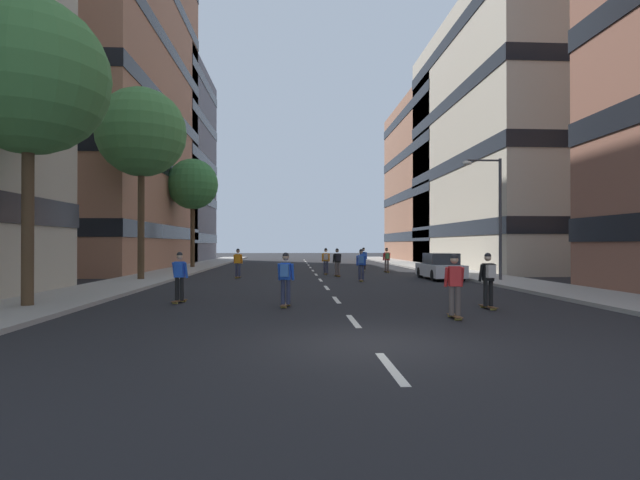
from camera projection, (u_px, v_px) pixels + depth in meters
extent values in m
plane|color=black|center=(314.00, 273.00, 35.60)|extent=(152.53, 152.53, 0.00)
cube|color=#9E9991|center=(184.00, 270.00, 38.21)|extent=(3.44, 69.91, 0.14)
cube|color=#9E9991|center=(437.00, 269.00, 39.35)|extent=(3.44, 69.91, 0.14)
cube|color=silver|center=(391.00, 368.00, 8.23)|extent=(0.16, 2.20, 0.01)
cube|color=silver|center=(353.00, 321.00, 13.22)|extent=(0.16, 2.20, 0.01)
cube|color=silver|center=(336.00, 300.00, 18.21)|extent=(0.16, 2.20, 0.01)
cube|color=silver|center=(327.00, 288.00, 23.20)|extent=(0.16, 2.20, 0.01)
cube|color=silver|center=(320.00, 280.00, 28.19)|extent=(0.16, 2.20, 0.01)
cube|color=silver|center=(316.00, 275.00, 33.18)|extent=(0.16, 2.20, 0.01)
cube|color=silver|center=(313.00, 271.00, 38.18)|extent=(0.16, 2.20, 0.01)
cube|color=silver|center=(310.00, 267.00, 43.17)|extent=(0.16, 2.20, 0.01)
cube|color=silver|center=(308.00, 265.00, 48.16)|extent=(0.16, 2.20, 0.01)
cube|color=silver|center=(307.00, 263.00, 53.15)|extent=(0.16, 2.20, 0.01)
cube|color=silver|center=(305.00, 261.00, 58.14)|extent=(0.16, 2.20, 0.01)
cube|color=silver|center=(304.00, 260.00, 63.13)|extent=(0.16, 2.20, 0.01)
cube|color=#9E6B51|center=(84.00, 54.00, 40.76)|extent=(14.16, 23.68, 35.29)
cube|color=black|center=(83.00, 232.00, 40.65)|extent=(14.28, 23.80, 1.10)
cube|color=black|center=(83.00, 171.00, 40.69)|extent=(14.28, 23.80, 1.10)
cube|color=black|center=(84.00, 109.00, 40.73)|extent=(14.28, 23.80, 1.10)
cube|color=black|center=(84.00, 48.00, 40.77)|extent=(14.28, 23.80, 1.10)
cube|color=slate|center=(144.00, 165.00, 57.51)|extent=(14.16, 16.19, 22.51)
cube|color=black|center=(144.00, 238.00, 57.45)|extent=(14.28, 16.31, 1.10)
cube|color=black|center=(144.00, 199.00, 57.48)|extent=(14.28, 16.31, 1.10)
cube|color=black|center=(144.00, 161.00, 57.52)|extent=(14.28, 16.31, 1.10)
cube|color=black|center=(144.00, 122.00, 57.55)|extent=(14.28, 16.31, 1.10)
cube|color=black|center=(145.00, 83.00, 57.59)|extent=(14.28, 16.31, 1.10)
cube|color=#BCB29E|center=(527.00, 143.00, 42.86)|extent=(14.16, 23.71, 21.52)
cube|color=black|center=(527.00, 230.00, 42.81)|extent=(14.28, 23.83, 1.10)
cube|color=black|center=(527.00, 168.00, 42.85)|extent=(14.28, 23.83, 1.10)
cube|color=black|center=(527.00, 106.00, 42.89)|extent=(14.28, 23.83, 1.10)
cube|color=black|center=(527.00, 44.00, 42.93)|extent=(14.28, 23.83, 1.10)
cube|color=#9E6B51|center=(461.00, 180.00, 59.66)|extent=(14.16, 23.12, 19.39)
cube|color=black|center=(461.00, 237.00, 59.61)|extent=(14.28, 23.24, 1.10)
cube|color=black|center=(461.00, 197.00, 59.64)|extent=(14.28, 23.24, 1.10)
cube|color=black|center=(461.00, 156.00, 59.68)|extent=(14.28, 23.24, 1.10)
cube|color=black|center=(461.00, 116.00, 59.72)|extent=(14.28, 23.24, 1.10)
cube|color=silver|center=(440.00, 270.00, 28.78)|extent=(1.80, 4.40, 0.70)
cube|color=#2D3338|center=(441.00, 259.00, 28.64)|extent=(1.60, 2.10, 0.64)
cylinder|color=black|center=(420.00, 272.00, 30.18)|extent=(0.22, 0.64, 0.64)
cylinder|color=black|center=(446.00, 272.00, 30.27)|extent=(0.22, 0.64, 0.64)
cylinder|color=black|center=(434.00, 275.00, 27.29)|extent=(0.22, 0.64, 0.64)
cylinder|color=black|center=(462.00, 275.00, 27.38)|extent=(0.22, 0.64, 0.64)
cylinder|color=#4C3823|center=(193.00, 234.00, 41.40)|extent=(0.36, 0.36, 5.45)
sphere|color=#387A3D|center=(193.00, 184.00, 41.43)|extent=(4.21, 4.21, 4.21)
cylinder|color=#4C3823|center=(141.00, 221.00, 27.21)|extent=(0.36, 0.36, 6.36)
sphere|color=#478442|center=(141.00, 132.00, 27.25)|extent=(4.86, 4.86, 4.86)
cylinder|color=#4C3823|center=(28.00, 218.00, 15.52)|extent=(0.36, 0.36, 5.48)
sphere|color=#478442|center=(28.00, 76.00, 15.56)|extent=(4.90, 4.90, 4.90)
cylinder|color=#3F3F44|center=(500.00, 219.00, 26.62)|extent=(0.16, 0.16, 6.50)
cylinder|color=#3F3F44|center=(484.00, 160.00, 26.59)|extent=(1.80, 0.10, 0.10)
ellipsoid|color=silver|center=(467.00, 163.00, 26.54)|extent=(0.50, 0.30, 0.24)
cube|color=brown|center=(361.00, 280.00, 27.25)|extent=(0.29, 0.92, 0.02)
cylinder|color=#D8BF4C|center=(361.00, 280.00, 27.57)|extent=(0.19, 0.09, 0.07)
cylinder|color=#D8BF4C|center=(361.00, 281.00, 26.93)|extent=(0.19, 0.09, 0.07)
cylinder|color=#2D334C|center=(360.00, 272.00, 27.26)|extent=(0.15, 0.15, 0.80)
cylinder|color=#2D334C|center=(363.00, 272.00, 27.25)|extent=(0.15, 0.15, 0.80)
cube|color=blue|center=(361.00, 260.00, 27.26)|extent=(0.34, 0.23, 0.55)
cylinder|color=blue|center=(357.00, 261.00, 27.32)|extent=(0.11, 0.24, 0.55)
cylinder|color=blue|center=(365.00, 261.00, 27.30)|extent=(0.11, 0.24, 0.55)
sphere|color=#997051|center=(361.00, 252.00, 27.28)|extent=(0.22, 0.22, 0.22)
sphere|color=black|center=(361.00, 251.00, 27.28)|extent=(0.21, 0.21, 0.21)
cube|color=#3F72BF|center=(361.00, 260.00, 27.08)|extent=(0.28, 0.19, 0.40)
cube|color=brown|center=(326.00, 273.00, 33.37)|extent=(0.23, 0.91, 0.02)
cylinder|color=#D8BF4C|center=(326.00, 274.00, 33.68)|extent=(0.18, 0.08, 0.07)
cylinder|color=#D8BF4C|center=(326.00, 274.00, 33.04)|extent=(0.18, 0.08, 0.07)
cylinder|color=#2D334C|center=(324.00, 267.00, 33.37)|extent=(0.14, 0.14, 0.80)
cylinder|color=#2D334C|center=(327.00, 267.00, 33.37)|extent=(0.14, 0.14, 0.80)
cube|color=orange|center=(326.00, 257.00, 33.37)|extent=(0.33, 0.21, 0.55)
cylinder|color=orange|center=(323.00, 257.00, 33.42)|extent=(0.10, 0.23, 0.55)
cylinder|color=orange|center=(329.00, 257.00, 33.43)|extent=(0.10, 0.23, 0.55)
sphere|color=tan|center=(326.00, 250.00, 33.40)|extent=(0.22, 0.22, 0.22)
sphere|color=black|center=(326.00, 250.00, 33.40)|extent=(0.21, 0.21, 0.21)
cube|color=beige|center=(326.00, 257.00, 33.19)|extent=(0.26, 0.17, 0.40)
cube|color=brown|center=(179.00, 301.00, 17.26)|extent=(0.40, 0.92, 0.02)
cylinder|color=#D8BF4C|center=(183.00, 301.00, 17.58)|extent=(0.19, 0.11, 0.07)
cylinder|color=#D8BF4C|center=(175.00, 303.00, 16.95)|extent=(0.19, 0.11, 0.07)
cylinder|color=black|center=(177.00, 289.00, 17.28)|extent=(0.17, 0.17, 0.80)
cylinder|color=black|center=(182.00, 289.00, 17.25)|extent=(0.17, 0.17, 0.80)
cube|color=blue|center=(179.00, 269.00, 17.27)|extent=(0.36, 0.27, 0.55)
cylinder|color=blue|center=(174.00, 270.00, 17.36)|extent=(0.14, 0.24, 0.55)
cylinder|color=blue|center=(186.00, 270.00, 17.28)|extent=(0.14, 0.24, 0.55)
sphere|color=tan|center=(180.00, 256.00, 17.30)|extent=(0.22, 0.22, 0.22)
sphere|color=black|center=(180.00, 255.00, 17.30)|extent=(0.21, 0.21, 0.21)
cube|color=brown|center=(455.00, 316.00, 13.65)|extent=(0.22, 0.90, 0.02)
cylinder|color=#D8BF4C|center=(451.00, 316.00, 13.97)|extent=(0.18, 0.07, 0.07)
cylinder|color=#D8BF4C|center=(458.00, 319.00, 13.33)|extent=(0.18, 0.07, 0.07)
cylinder|color=#594C47|center=(451.00, 301.00, 13.65)|extent=(0.14, 0.14, 0.80)
cylinder|color=#594C47|center=(458.00, 301.00, 13.65)|extent=(0.14, 0.14, 0.80)
cube|color=red|center=(455.00, 276.00, 13.66)|extent=(0.33, 0.21, 0.55)
cylinder|color=red|center=(446.00, 277.00, 13.70)|extent=(0.10, 0.23, 0.55)
cylinder|color=red|center=(462.00, 277.00, 13.71)|extent=(0.10, 0.23, 0.55)
sphere|color=tan|center=(454.00, 260.00, 13.68)|extent=(0.22, 0.22, 0.22)
sphere|color=black|center=(454.00, 258.00, 13.68)|extent=(0.21, 0.21, 0.21)
cube|color=brown|center=(387.00, 271.00, 35.67)|extent=(0.28, 0.91, 0.02)
cylinder|color=#D8BF4C|center=(386.00, 272.00, 35.98)|extent=(0.19, 0.09, 0.07)
cylinder|color=#D8BF4C|center=(388.00, 272.00, 35.35)|extent=(0.19, 0.09, 0.07)
cylinder|color=#594C47|center=(386.00, 266.00, 35.66)|extent=(0.15, 0.15, 0.80)
cylinder|color=#594C47|center=(388.00, 266.00, 35.69)|extent=(0.15, 0.15, 0.80)
cube|color=red|center=(387.00, 256.00, 35.68)|extent=(0.34, 0.23, 0.55)
cylinder|color=red|center=(384.00, 257.00, 35.69)|extent=(0.11, 0.24, 0.55)
cylinder|color=red|center=(389.00, 257.00, 35.76)|extent=(0.11, 0.24, 0.55)
sphere|color=#997051|center=(387.00, 250.00, 35.70)|extent=(0.22, 0.22, 0.22)
sphere|color=black|center=(387.00, 249.00, 35.70)|extent=(0.21, 0.21, 0.21)
cube|color=#4C8C4C|center=(387.00, 256.00, 35.50)|extent=(0.27, 0.18, 0.40)
cube|color=brown|center=(488.00, 306.00, 15.67)|extent=(0.30, 0.92, 0.02)
cylinder|color=#D8BF4C|center=(483.00, 307.00, 15.98)|extent=(0.19, 0.09, 0.07)
cylinder|color=#D8BF4C|center=(493.00, 309.00, 15.35)|extent=(0.19, 0.09, 0.07)
cylinder|color=black|center=(486.00, 293.00, 15.66)|extent=(0.15, 0.15, 0.80)
cylinder|color=black|center=(491.00, 293.00, 15.69)|extent=(0.15, 0.15, 0.80)
cube|color=black|center=(488.00, 272.00, 15.68)|extent=(0.34, 0.23, 0.55)
cylinder|color=black|center=(481.00, 273.00, 15.69)|extent=(0.11, 0.24, 0.55)
cylinder|color=black|center=(494.00, 273.00, 15.76)|extent=(0.11, 0.24, 0.55)
sphere|color=beige|center=(488.00, 258.00, 15.70)|extent=(0.22, 0.22, 0.22)
sphere|color=black|center=(488.00, 256.00, 15.70)|extent=(0.21, 0.21, 0.21)
cube|color=beige|center=(491.00, 271.00, 15.50)|extent=(0.28, 0.19, 0.40)
cube|color=brown|center=(364.00, 270.00, 38.12)|extent=(0.35, 0.92, 0.02)
cylinder|color=#D8BF4C|center=(364.00, 270.00, 38.44)|extent=(0.19, 0.10, 0.07)
cylinder|color=#D8BF4C|center=(363.00, 270.00, 37.80)|extent=(0.19, 0.10, 0.07)
cylinder|color=black|center=(362.00, 264.00, 38.13)|extent=(0.16, 0.16, 0.80)
cylinder|color=black|center=(365.00, 264.00, 38.11)|extent=(0.16, 0.16, 0.80)
cube|color=blue|center=(364.00, 255.00, 38.13)|extent=(0.35, 0.25, 0.55)
cylinder|color=blue|center=(361.00, 256.00, 38.20)|extent=(0.13, 0.24, 0.55)
cylinder|color=blue|center=(366.00, 256.00, 38.15)|extent=(0.13, 0.24, 0.55)
sphere|color=tan|center=(364.00, 250.00, 38.15)|extent=(0.22, 0.22, 0.22)
sphere|color=black|center=(364.00, 249.00, 38.15)|extent=(0.21, 0.21, 0.21)
cube|color=brown|center=(337.00, 275.00, 31.22)|extent=(0.38, 0.92, 0.02)
cylinder|color=#D8BF4C|center=(336.00, 276.00, 31.53)|extent=(0.19, 0.10, 0.07)
cylinder|color=#D8BF4C|center=(339.00, 276.00, 30.91)|extent=(0.19, 0.10, 0.07)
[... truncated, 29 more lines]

